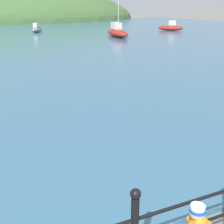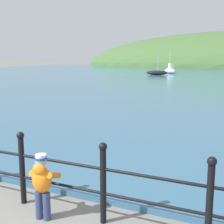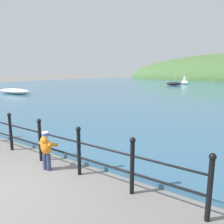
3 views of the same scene
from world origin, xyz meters
name	(u,v)px [view 3 (image 3 of 3)]	position (x,y,z in m)	size (l,w,h in m)	color
ground_plane	(1,191)	(0.00, 0.00, 0.00)	(200.00, 200.00, 0.00)	slate
iron_railing	(58,144)	(0.13, 1.50, 0.64)	(7.44, 0.12, 1.21)	black
child_in_coat	(46,147)	(0.01, 1.22, 0.60)	(0.41, 0.40, 1.00)	navy
boat_twin_mast	(15,91)	(-16.82, 10.67, 0.38)	(4.33, 1.99, 0.55)	silver
boat_nearest_quay	(174,84)	(-7.62, 32.60, 0.38)	(2.50, 1.20, 2.45)	black
boat_mid_harbor	(185,82)	(-7.06, 36.44, 0.51)	(2.19, 2.55, 2.77)	silver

